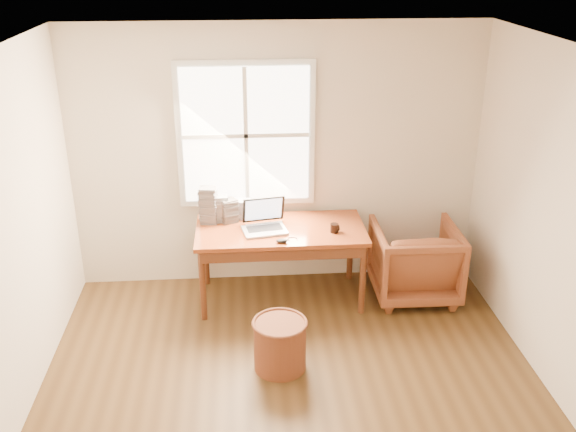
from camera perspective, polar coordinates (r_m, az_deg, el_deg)
name	(u,v)px	position (r m, az deg, el deg)	size (l,w,h in m)	color
room_shell	(293,251)	(4.35, 0.48, -3.16)	(4.04, 4.54, 2.64)	#4F371B
desk	(281,230)	(6.07, -0.66, -1.26)	(1.60, 0.80, 0.04)	brown
armchair	(415,261)	(6.40, 11.19, -3.95)	(0.80, 0.82, 0.75)	brown
wicker_stool	(280,345)	(5.34, -0.72, -11.41)	(0.43, 0.43, 0.43)	brown
laptop	(264,217)	(5.94, -2.11, -0.11)	(0.39, 0.41, 0.29)	silver
mouse	(282,241)	(5.77, -0.54, -2.23)	(0.11, 0.06, 0.04)	black
coffee_mug	(334,228)	(5.98, 4.13, -1.07)	(0.08, 0.08, 0.08)	black
cd_stack_a	(221,209)	(6.20, -5.96, 0.65)	(0.13, 0.11, 0.26)	#B7BCC3
cd_stack_b	(229,211)	(6.19, -5.27, 0.49)	(0.15, 0.13, 0.23)	#242429
cd_stack_c	(208,205)	(6.17, -7.10, 0.96)	(0.16, 0.14, 0.36)	#9796A2
cd_stack_d	(243,209)	(6.27, -4.05, 0.64)	(0.15, 0.13, 0.19)	silver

